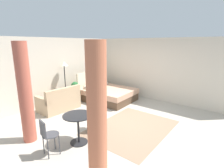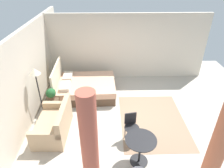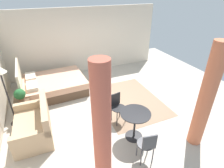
% 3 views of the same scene
% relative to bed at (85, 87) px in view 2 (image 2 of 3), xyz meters
% --- Properties ---
extents(ground_plane, '(8.31, 9.29, 0.02)m').
position_rel_bed_xyz_m(ground_plane, '(-1.29, -1.64, -0.30)').
color(ground_plane, '#B2A899').
extents(wall_back, '(8.31, 0.12, 2.63)m').
position_rel_bed_xyz_m(wall_back, '(-1.29, 1.51, 1.03)').
color(wall_back, beige).
rests_on(wall_back, ground).
extents(wall_right, '(0.12, 6.29, 2.63)m').
position_rel_bed_xyz_m(wall_right, '(1.36, -1.64, 1.03)').
color(wall_right, beige).
rests_on(wall_right, ground).
extents(area_rug, '(2.57, 1.93, 0.01)m').
position_rel_bed_xyz_m(area_rug, '(-1.53, -2.20, -0.28)').
color(area_rug, '#93755B').
rests_on(area_rug, ground).
extents(bed, '(1.77, 2.11, 1.17)m').
position_rel_bed_xyz_m(bed, '(0.00, 0.00, 0.00)').
color(bed, brown).
rests_on(bed, ground).
extents(couch, '(1.42, 0.87, 0.88)m').
position_rel_bed_xyz_m(couch, '(-1.97, 0.65, 0.00)').
color(couch, tan).
rests_on(couch, ground).
extents(nightstand, '(0.55, 0.42, 0.47)m').
position_rel_bed_xyz_m(nightstand, '(-0.90, 0.93, -0.05)').
color(nightstand, brown).
rests_on(nightstand, ground).
extents(potted_plant, '(0.30, 0.30, 0.39)m').
position_rel_bed_xyz_m(potted_plant, '(-1.00, 0.92, 0.40)').
color(potted_plant, brown).
rests_on(potted_plant, nightstand).
extents(floor_lamp, '(0.31, 0.31, 1.70)m').
position_rel_bed_xyz_m(floor_lamp, '(-1.30, 1.15, 1.11)').
color(floor_lamp, black).
rests_on(floor_lamp, ground).
extents(balcony_table, '(0.72, 0.72, 0.74)m').
position_rel_bed_xyz_m(balcony_table, '(-3.01, -1.57, 0.23)').
color(balcony_table, black).
rests_on(balcony_table, ground).
extents(cafe_chair_near_couch, '(0.45, 0.45, 0.81)m').
position_rel_bed_xyz_m(cafe_chair_near_couch, '(-2.26, -1.44, 0.22)').
color(cafe_chair_near_couch, black).
rests_on(cafe_chair_near_couch, ground).
extents(curtain_left, '(0.32, 0.32, 2.46)m').
position_rel_bed_xyz_m(curtain_left, '(-3.69, -2.85, 0.94)').
color(curtain_left, '#D1704C').
rests_on(curtain_left, ground).
extents(curtain_right, '(0.32, 0.32, 2.46)m').
position_rel_bed_xyz_m(curtain_right, '(-3.69, -0.51, 0.94)').
color(curtain_right, '#C15B47').
rests_on(curtain_right, ground).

